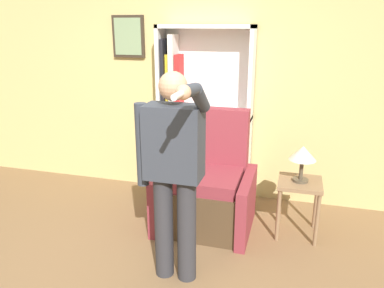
{
  "coord_description": "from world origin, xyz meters",
  "views": [
    {
      "loc": [
        1.12,
        -2.16,
        1.97
      ],
      "look_at": [
        0.3,
        0.74,
        1.01
      ],
      "focal_mm": 35.0,
      "sensor_mm": 36.0,
      "label": 1
    }
  ],
  "objects_px": {
    "armchair": "(207,190)",
    "side_table": "(299,191)",
    "table_lamp": "(303,155)",
    "person_standing": "(173,168)",
    "bookcase": "(193,118)"
  },
  "relations": [
    {
      "from": "armchair",
      "to": "side_table",
      "type": "height_order",
      "value": "armchair"
    },
    {
      "from": "side_table",
      "to": "table_lamp",
      "type": "height_order",
      "value": "table_lamp"
    },
    {
      "from": "side_table",
      "to": "person_standing",
      "type": "bearing_deg",
      "value": -134.82
    },
    {
      "from": "armchair",
      "to": "table_lamp",
      "type": "relative_size",
      "value": 3.33
    },
    {
      "from": "bookcase",
      "to": "armchair",
      "type": "xyz_separation_m",
      "value": [
        0.32,
        -0.64,
        -0.57
      ]
    },
    {
      "from": "person_standing",
      "to": "side_table",
      "type": "height_order",
      "value": "person_standing"
    },
    {
      "from": "armchair",
      "to": "person_standing",
      "type": "relative_size",
      "value": 0.7
    },
    {
      "from": "bookcase",
      "to": "person_standing",
      "type": "bearing_deg",
      "value": -79.94
    },
    {
      "from": "side_table",
      "to": "table_lamp",
      "type": "distance_m",
      "value": 0.37
    },
    {
      "from": "armchair",
      "to": "side_table",
      "type": "distance_m",
      "value": 0.9
    },
    {
      "from": "person_standing",
      "to": "table_lamp",
      "type": "bearing_deg",
      "value": 45.18
    },
    {
      "from": "armchair",
      "to": "table_lamp",
      "type": "bearing_deg",
      "value": 2.25
    },
    {
      "from": "bookcase",
      "to": "side_table",
      "type": "relative_size",
      "value": 3.54
    },
    {
      "from": "bookcase",
      "to": "person_standing",
      "type": "relative_size",
      "value": 1.19
    },
    {
      "from": "armchair",
      "to": "table_lamp",
      "type": "xyz_separation_m",
      "value": [
        0.9,
        0.04,
        0.45
      ]
    }
  ]
}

